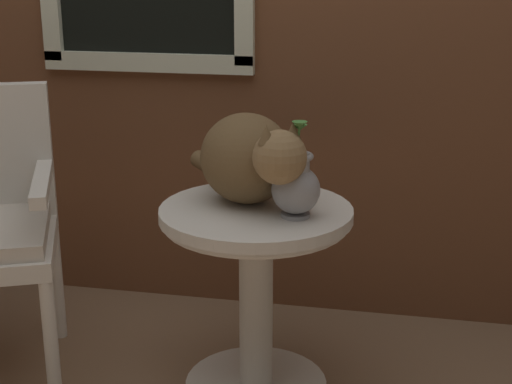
{
  "coord_description": "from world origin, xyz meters",
  "views": [
    {
      "loc": [
        0.6,
        -1.91,
        1.36
      ],
      "look_at": [
        0.17,
        0.22,
        0.68
      ],
      "focal_mm": 53.31,
      "sensor_mm": 36.0,
      "label": 1
    }
  ],
  "objects": [
    {
      "name": "wicker_side_table",
      "position": [
        0.17,
        0.22,
        0.43
      ],
      "size": [
        0.59,
        0.59,
        0.63
      ],
      "color": "silver",
      "rests_on": "ground_plane"
    },
    {
      "name": "cat",
      "position": [
        0.14,
        0.26,
        0.77
      ],
      "size": [
        0.46,
        0.51,
        0.28
      ],
      "color": "brown",
      "rests_on": "wicker_side_table"
    },
    {
      "name": "pewter_vase_with_ivy",
      "position": [
        0.3,
        0.17,
        0.72
      ],
      "size": [
        0.14,
        0.14,
        0.29
      ],
      "color": "#99999E",
      "rests_on": "wicker_side_table"
    }
  ]
}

